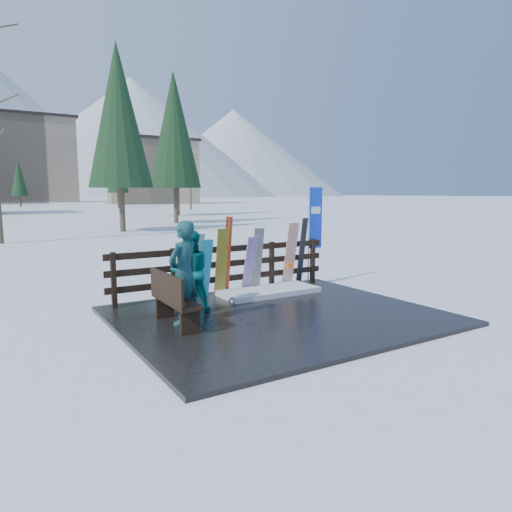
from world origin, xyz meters
TOP-DOWN VIEW (x-y plane):
  - ground at (0.00, 0.00)m, footprint 700.00×700.00m
  - deck at (0.00, 0.00)m, footprint 6.00×5.00m
  - fence at (0.00, 2.20)m, footprint 5.60×0.10m
  - snow_patch at (0.83, 1.60)m, footprint 2.34×1.00m
  - bench at (-2.07, 0.28)m, footprint 0.40×1.50m
  - snowboard_0 at (-0.64, 1.98)m, footprint 0.28×0.34m
  - snowboard_1 at (-0.87, 1.98)m, footprint 0.29×0.41m
  - snowboard_2 at (-0.22, 1.98)m, footprint 0.28×0.27m
  - snowboard_3 at (0.53, 1.98)m, footprint 0.28×0.37m
  - snowboard_4 at (0.73, 1.98)m, footprint 0.27×0.25m
  - snowboard_5 at (1.71, 1.98)m, footprint 0.30×0.33m
  - ski_pair_a at (-0.03, 2.05)m, footprint 0.16×0.26m
  - ski_pair_b at (2.12, 2.05)m, footprint 0.17×0.29m
  - rental_flag at (2.66, 2.25)m, footprint 0.45×0.04m
  - person_front at (-1.83, 0.33)m, footprint 0.81×0.70m
  - person_back at (-1.39, 1.03)m, footprint 0.92×0.79m
  - resort_buildings at (1.03, 115.41)m, footprint 73.00×87.60m
  - trees at (2.40, 46.50)m, footprint 42.27×68.57m

SIDE VIEW (x-z plane):
  - ground at x=0.00m, z-range 0.00..0.00m
  - deck at x=0.00m, z-range 0.00..0.08m
  - snow_patch at x=0.83m, z-range 0.08..0.20m
  - bench at x=-2.07m, z-range 0.11..1.08m
  - fence at x=0.00m, z-range 0.16..1.31m
  - snowboard_0 at x=-0.64m, z-range 0.08..1.42m
  - snowboard_3 at x=0.53m, z-range 0.08..1.42m
  - snowboard_1 at x=-0.87m, z-range 0.08..1.56m
  - snowboard_4 at x=0.73m, z-range 0.08..1.61m
  - snowboard_2 at x=-0.22m, z-range 0.08..1.65m
  - person_back at x=-1.39m, z-range 0.08..1.70m
  - snowboard_5 at x=1.71m, z-range 0.08..1.71m
  - ski_pair_b at x=2.12m, z-range 0.08..1.81m
  - ski_pair_a at x=-0.03m, z-range 0.08..1.90m
  - person_front at x=-1.83m, z-range 0.08..1.95m
  - rental_flag at x=2.66m, z-range 0.39..2.99m
  - trees at x=2.40m, z-range -0.80..12.86m
  - resort_buildings at x=1.03m, z-range -1.49..21.11m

